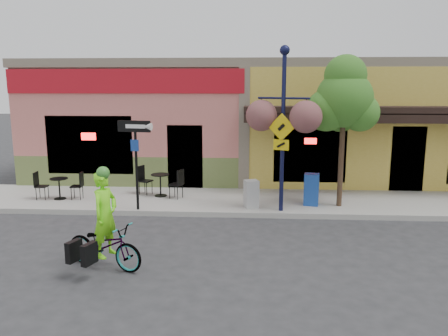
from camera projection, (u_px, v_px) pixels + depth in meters
The scene contains 13 objects.
ground at pixel (279, 224), 11.52m from camera, with size 90.00×90.00×0.00m, color #2D2D30.
sidewalk at pixel (275, 202), 13.47m from camera, with size 24.00×3.00×0.15m, color #9E9B93.
curb at pixel (278, 215), 12.05m from camera, with size 24.00×0.12×0.15m, color #A8A59E.
building at pixel (269, 118), 18.46m from camera, with size 18.20×8.20×4.50m, color #C56961, non-canonical shape.
bicycle at pixel (104, 245), 8.70m from camera, with size 0.61×1.75×0.92m, color maroon.
cyclist_rider at pixel (106, 227), 8.63m from camera, with size 0.62×0.41×1.71m, color #7CFF1A.
lamp_post at pixel (283, 130), 11.84m from camera, with size 1.44×0.58×4.51m, color #111438, non-canonical shape.
one_way_sign at pixel (136, 166), 12.15m from camera, with size 0.97×0.21×2.52m, color black, non-canonical shape.
cafe_set_left at pixel (59, 185), 13.42m from camera, with size 1.43×0.72×0.86m, color black, non-canonical shape.
cafe_set_right at pixel (160, 182), 13.78m from camera, with size 1.55×0.77×0.93m, color black, non-canonical shape.
newspaper_box_blue at pixel (311, 189), 12.76m from camera, with size 0.42×0.37×0.93m, color #19429A, non-canonical shape.
newspaper_box_grey at pixel (251, 194), 12.48m from camera, with size 0.37×0.34×0.80m, color #A7A7A7, non-canonical shape.
street_tree at pixel (343, 131), 12.34m from camera, with size 1.70×1.70×4.36m, color #3D7A26, non-canonical shape.
Camera 1 is at (-0.79, -11.12, 3.59)m, focal length 35.00 mm.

